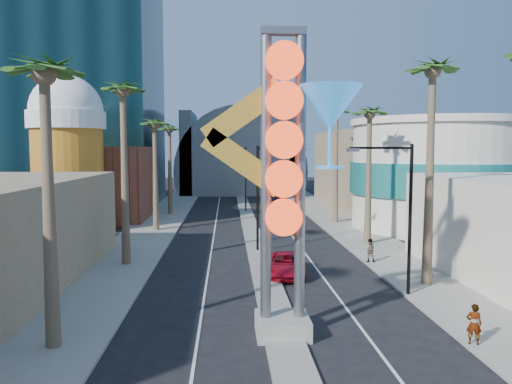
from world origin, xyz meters
The scene contains 24 objects.
ground centered at (0.00, 0.00, 0.00)m, with size 240.00×240.00×0.00m, color black.
sidewalk_west centered at (-9.50, 35.00, 0.07)m, with size 5.00×100.00×0.15m, color gray.
sidewalk_east centered at (9.50, 35.00, 0.07)m, with size 5.00×100.00×0.15m, color gray.
median centered at (0.00, 38.00, 0.07)m, with size 1.60×84.00×0.15m, color gray.
hotel_tower centered at (-22.00, 52.00, 25.00)m, with size 20.00×20.00×50.00m, color black.
brick_filler_west centered at (-16.00, 38.00, 4.00)m, with size 10.00×10.00×8.00m, color brown.
filler_east centered at (16.00, 48.00, 5.00)m, with size 10.00×20.00×10.00m, color #8D745B.
beer_mug centered at (-17.00, 30.00, 7.84)m, with size 7.00×7.00×14.50m.
turquoise_building centered at (18.00, 30.00, 5.25)m, with size 16.60×16.60×10.60m.
canopy centered at (0.00, 72.00, 4.31)m, with size 22.00×16.00×22.00m.
neon_sign centered at (0.82, 2.96, 7.31)m, with size 6.53×2.60×12.55m.
streetlight_0 centered at (0.55, 20.00, 4.88)m, with size 3.79×0.25×8.00m.
streetlight_1 centered at (-0.55, 44.00, 4.88)m, with size 3.79×0.25×8.00m.
streetlight_2 centered at (6.72, 8.00, 4.83)m, with size 3.45×0.25×8.00m.
palm_0 centered at (-9.00, 2.00, 9.93)m, with size 2.40×2.40×11.70m.
palm_1 centered at (-9.00, 16.00, 10.82)m, with size 2.40×2.40×12.70m.
palm_2 centered at (-9.00, 30.00, 9.48)m, with size 2.40×2.40×11.20m.
palm_3 centered at (-9.00, 42.00, 9.48)m, with size 2.40×2.40×11.20m.
palm_5 centered at (9.00, 10.00, 11.27)m, with size 2.40×2.40×13.20m.
palm_6 centered at (9.00, 22.00, 9.93)m, with size 2.40×2.40×11.70m.
palm_7 centered at (9.00, 34.00, 10.82)m, with size 2.40×2.40×12.70m.
red_pickup centered at (1.34, 12.81, 0.68)m, with size 2.27×4.92×1.37m, color red.
pedestrian_a centered at (7.30, 1.23, 0.95)m, with size 0.59×0.38×1.61m, color gray.
pedestrian_b centered at (7.30, 15.53, 0.94)m, with size 0.77×0.60×1.58m, color gray.
Camera 1 is at (-2.26, -17.12, 7.73)m, focal length 35.00 mm.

